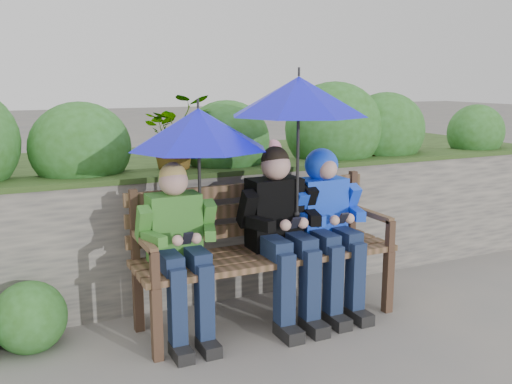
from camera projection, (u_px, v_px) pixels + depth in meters
name	position (u px, v px, depth m)	size (l,w,h in m)	color
ground	(262.00, 325.00, 4.05)	(60.00, 60.00, 0.00)	slate
garden_backdrop	(177.00, 201.00, 5.32)	(8.00, 2.84, 1.76)	#595654
park_bench	(263.00, 242.00, 4.10)	(1.89, 0.55, 1.00)	#432D20
boy_left	(179.00, 242.00, 3.72)	(0.51, 0.59, 1.19)	#317523
boy_middle	(281.00, 226.00, 4.03)	(0.57, 0.65, 1.26)	black
boy_right	(328.00, 216.00, 4.20)	(0.53, 0.65, 1.22)	blue
umbrella_left	(198.00, 129.00, 3.72)	(0.93, 0.93, 0.86)	#1114D8
umbrella_right	(299.00, 96.00, 3.89)	(0.96, 0.96, 1.05)	#1114D8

